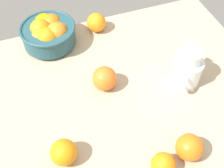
{
  "coord_description": "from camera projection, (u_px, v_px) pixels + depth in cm",
  "views": [
    {
      "loc": [
        -18.53,
        -56.32,
        83.63
      ],
      "look_at": [
        2.87,
        3.33,
        5.98
      ],
      "focal_mm": 47.42,
      "sensor_mm": 36.0,
      "label": 1
    }
  ],
  "objects": [
    {
      "name": "juice_pitcher",
      "position": [
        187.0,
        70.0,
        1.05
      ],
      "size": [
        10.93,
        13.69,
        15.29
      ],
      "color": "white",
      "rests_on": "ground_plane"
    },
    {
      "name": "loose_orange_2",
      "position": [
        96.0,
        23.0,
        1.24
      ],
      "size": [
        7.99,
        7.99,
        7.99
      ],
      "primitive_type": "sphere",
      "color": "orange",
      "rests_on": "ground_plane"
    },
    {
      "name": "ground_plane",
      "position": [
        107.0,
        107.0,
        1.03
      ],
      "size": [
        121.31,
        90.51,
        3.0
      ],
      "primitive_type": "cube",
      "color": "tan"
    },
    {
      "name": "loose_orange_0",
      "position": [
        189.0,
        147.0,
        0.87
      ],
      "size": [
        8.33,
        8.33,
        8.33
      ],
      "primitive_type": "sphere",
      "color": "orange",
      "rests_on": "ground_plane"
    },
    {
      "name": "fruit_bowl",
      "position": [
        49.0,
        33.0,
        1.17
      ],
      "size": [
        21.98,
        21.98,
        11.35
      ],
      "color": "#234C56",
      "rests_on": "ground_plane"
    },
    {
      "name": "loose_orange_1",
      "position": [
        163.0,
        165.0,
        0.84
      ],
      "size": [
        7.21,
        7.21,
        7.21
      ],
      "primitive_type": "sphere",
      "color": "orange",
      "rests_on": "ground_plane"
    },
    {
      "name": "loose_orange_3",
      "position": [
        64.0,
        152.0,
        0.86
      ],
      "size": [
        8.07,
        8.07,
        8.07
      ],
      "primitive_type": "sphere",
      "color": "orange",
      "rests_on": "ground_plane"
    },
    {
      "name": "loose_orange_4",
      "position": [
        105.0,
        78.0,
        1.04
      ],
      "size": [
        8.72,
        8.72,
        8.72
      ],
      "primitive_type": "sphere",
      "color": "orange",
      "rests_on": "ground_plane"
    }
  ]
}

